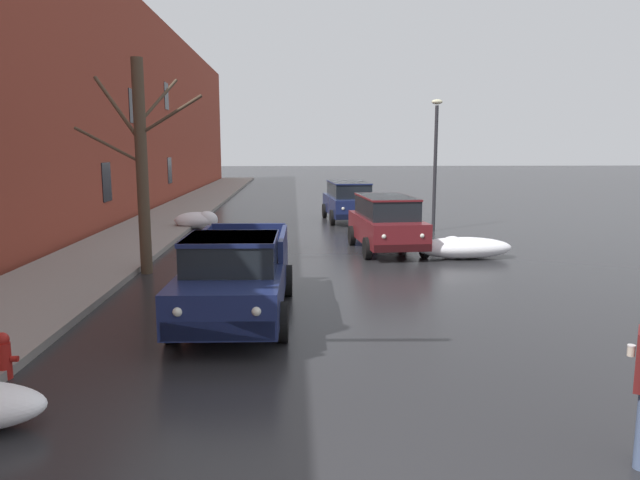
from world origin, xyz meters
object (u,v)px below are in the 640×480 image
at_px(suv_maroon_parked_kerbside_close, 386,221).
at_px(fire_hydrant, 3,356).
at_px(pickup_truck_darkblue_approaching_near_lane, 236,275).
at_px(suv_darkblue_parked_kerbside_mid, 348,200).
at_px(street_lamp_post, 435,157).
at_px(bare_tree_second_along_sidewalk, 141,163).

height_order(suv_maroon_parked_kerbside_close, fire_hydrant, suv_maroon_parked_kerbside_close).
xyz_separation_m(pickup_truck_darkblue_approaching_near_lane, suv_darkblue_parked_kerbside_mid, (3.69, 15.29, 0.11)).
bearing_deg(suv_maroon_parked_kerbside_close, street_lamp_post, 59.47).
bearing_deg(suv_maroon_parked_kerbside_close, fire_hydrant, -125.32).
distance_m(pickup_truck_darkblue_approaching_near_lane, suv_maroon_parked_kerbside_close, 8.51).
height_order(suv_darkblue_parked_kerbside_mid, street_lamp_post, street_lamp_post).
bearing_deg(fire_hydrant, suv_darkblue_parked_kerbside_mid, 69.44).
height_order(bare_tree_second_along_sidewalk, suv_darkblue_parked_kerbside_mid, bare_tree_second_along_sidewalk).
bearing_deg(pickup_truck_darkblue_approaching_near_lane, bare_tree_second_along_sidewalk, 123.52).
bearing_deg(bare_tree_second_along_sidewalk, suv_darkblue_parked_kerbside_mid, 59.01).
bearing_deg(street_lamp_post, suv_maroon_parked_kerbside_close, -120.53).
bearing_deg(street_lamp_post, fire_hydrant, -123.91).
xyz_separation_m(pickup_truck_darkblue_approaching_near_lane, fire_hydrant, (-3.15, -2.97, -0.53)).
distance_m(suv_darkblue_parked_kerbside_mid, street_lamp_post, 5.02).
bearing_deg(pickup_truck_darkblue_approaching_near_lane, suv_maroon_parked_kerbside_close, 60.46).
bearing_deg(pickup_truck_darkblue_approaching_near_lane, fire_hydrant, -136.72).
relative_size(suv_maroon_parked_kerbside_close, street_lamp_post, 0.83).
bearing_deg(suv_maroon_parked_kerbside_close, pickup_truck_darkblue_approaching_near_lane, -119.54).
xyz_separation_m(suv_darkblue_parked_kerbside_mid, street_lamp_post, (3.19, -3.33, 2.00)).
bearing_deg(bare_tree_second_along_sidewalk, street_lamp_post, 37.97).
relative_size(bare_tree_second_along_sidewalk, street_lamp_post, 1.08).
bearing_deg(bare_tree_second_along_sidewalk, suv_maroon_parked_kerbside_close, 23.37).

